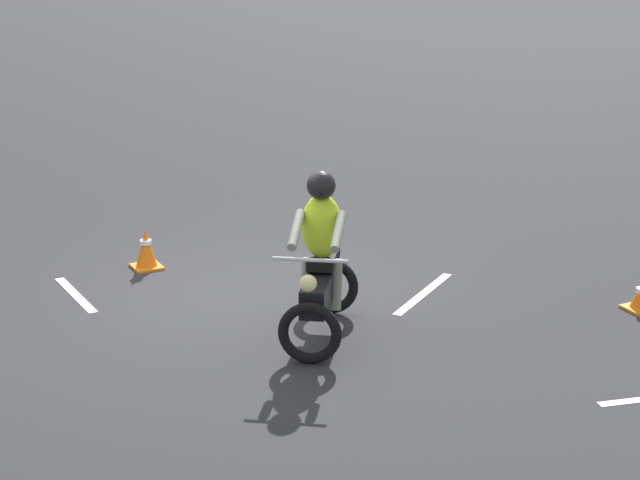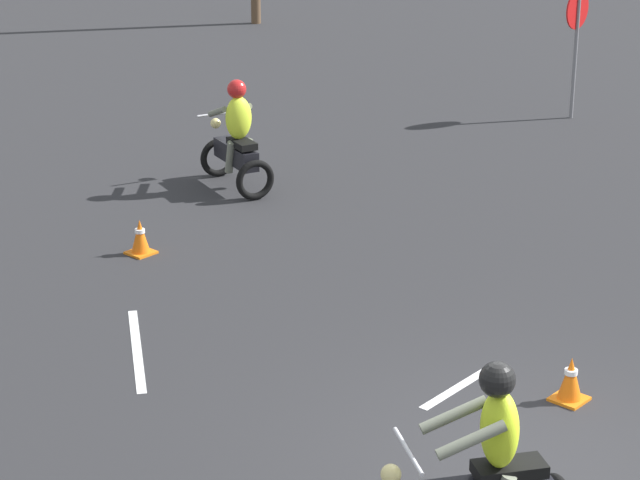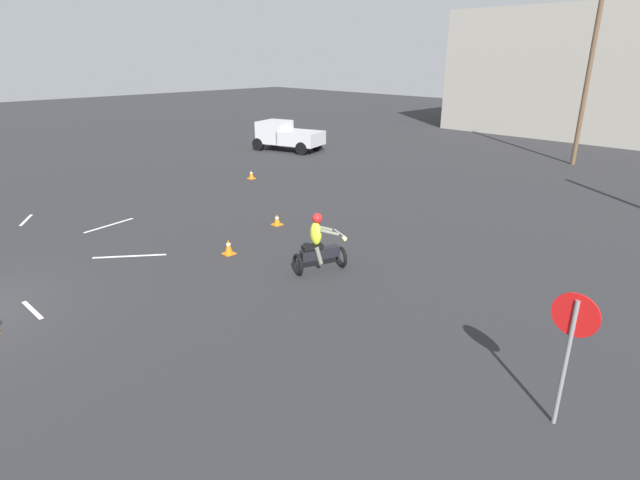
{
  "view_description": "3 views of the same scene",
  "coord_description": "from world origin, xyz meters",
  "px_view_note": "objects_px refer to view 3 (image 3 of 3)",
  "views": [
    {
      "loc": [
        -11.43,
        4.75,
        4.64
      ],
      "look_at": [
        -1.29,
        -0.33,
        1.0
      ],
      "focal_mm": 70.0,
      "sensor_mm": 36.0,
      "label": 1
    },
    {
      "loc": [
        -8.32,
        -4.96,
        5.71
      ],
      "look_at": [
        1.39,
        3.73,
        0.9
      ],
      "focal_mm": 70.0,
      "sensor_mm": 36.0,
      "label": 2
    },
    {
      "loc": [
        12.94,
        -1.0,
        5.57
      ],
      "look_at": [
        4.06,
        7.8,
        0.9
      ],
      "focal_mm": 28.0,
      "sensor_mm": 36.0,
      "label": 3
    }
  ],
  "objects_px": {
    "utility_pole_far": "(588,76)",
    "traffic_cone_mid_left": "(251,175)",
    "motorcycle_rider_background": "(319,246)",
    "traffic_cone_far_right": "(277,220)",
    "stop_sign": "(572,334)",
    "pickup_truck": "(287,135)",
    "traffic_cone_near_left": "(229,247)"
  },
  "relations": [
    {
      "from": "traffic_cone_mid_left",
      "to": "traffic_cone_far_right",
      "type": "xyz_separation_m",
      "value": [
        6.13,
        -3.57,
        -0.01
      ]
    },
    {
      "from": "pickup_truck",
      "to": "traffic_cone_far_right",
      "type": "xyz_separation_m",
      "value": [
        10.55,
        -9.7,
        -0.74
      ]
    },
    {
      "from": "motorcycle_rider_background",
      "to": "pickup_truck",
      "type": "bearing_deg",
      "value": 161.49
    },
    {
      "from": "utility_pole_far",
      "to": "traffic_cone_mid_left",
      "type": "bearing_deg",
      "value": -123.57
    },
    {
      "from": "traffic_cone_far_right",
      "to": "utility_pole_far",
      "type": "distance_m",
      "value": 18.76
    },
    {
      "from": "traffic_cone_far_right",
      "to": "utility_pole_far",
      "type": "height_order",
      "value": "utility_pole_far"
    },
    {
      "from": "motorcycle_rider_background",
      "to": "traffic_cone_near_left",
      "type": "relative_size",
      "value": 3.59
    },
    {
      "from": "motorcycle_rider_background",
      "to": "stop_sign",
      "type": "xyz_separation_m",
      "value": [
        6.93,
        -1.5,
        0.91
      ]
    },
    {
      "from": "traffic_cone_mid_left",
      "to": "utility_pole_far",
      "type": "distance_m",
      "value": 17.77
    },
    {
      "from": "traffic_cone_near_left",
      "to": "stop_sign",
      "type": "bearing_deg",
      "value": -2.82
    },
    {
      "from": "motorcycle_rider_background",
      "to": "traffic_cone_mid_left",
      "type": "distance_m",
      "value": 11.29
    },
    {
      "from": "pickup_truck",
      "to": "traffic_cone_far_right",
      "type": "distance_m",
      "value": 14.35
    },
    {
      "from": "traffic_cone_near_left",
      "to": "utility_pole_far",
      "type": "bearing_deg",
      "value": 83.56
    },
    {
      "from": "motorcycle_rider_background",
      "to": "utility_pole_far",
      "type": "distance_m",
      "value": 20.03
    },
    {
      "from": "pickup_truck",
      "to": "traffic_cone_mid_left",
      "type": "relative_size",
      "value": 11.18
    },
    {
      "from": "motorcycle_rider_background",
      "to": "stop_sign",
      "type": "height_order",
      "value": "stop_sign"
    },
    {
      "from": "motorcycle_rider_background",
      "to": "traffic_cone_far_right",
      "type": "bearing_deg",
      "value": 175.6
    },
    {
      "from": "pickup_truck",
      "to": "traffic_cone_far_right",
      "type": "bearing_deg",
      "value": -149.24
    },
    {
      "from": "pickup_truck",
      "to": "traffic_cone_mid_left",
      "type": "xyz_separation_m",
      "value": [
        4.43,
        -6.13,
        -0.73
      ]
    },
    {
      "from": "utility_pole_far",
      "to": "traffic_cone_far_right",
      "type": "bearing_deg",
      "value": -100.73
    },
    {
      "from": "stop_sign",
      "to": "utility_pole_far",
      "type": "xyz_separation_m",
      "value": [
        -7.35,
        21.16,
        2.91
      ]
    },
    {
      "from": "motorcycle_rider_background",
      "to": "traffic_cone_mid_left",
      "type": "height_order",
      "value": "motorcycle_rider_background"
    },
    {
      "from": "stop_sign",
      "to": "utility_pole_far",
      "type": "bearing_deg",
      "value": 109.16
    },
    {
      "from": "stop_sign",
      "to": "traffic_cone_far_right",
      "type": "bearing_deg",
      "value": 163.24
    },
    {
      "from": "traffic_cone_far_right",
      "to": "utility_pole_far",
      "type": "xyz_separation_m",
      "value": [
        3.4,
        17.92,
        4.36
      ]
    },
    {
      "from": "pickup_truck",
      "to": "utility_pole_far",
      "type": "height_order",
      "value": "utility_pole_far"
    },
    {
      "from": "pickup_truck",
      "to": "traffic_cone_mid_left",
      "type": "bearing_deg",
      "value": -160.82
    },
    {
      "from": "motorcycle_rider_background",
      "to": "utility_pole_far",
      "type": "xyz_separation_m",
      "value": [
        -0.42,
        19.65,
        3.82
      ]
    },
    {
      "from": "stop_sign",
      "to": "traffic_cone_near_left",
      "type": "height_order",
      "value": "stop_sign"
    },
    {
      "from": "traffic_cone_far_right",
      "to": "pickup_truck",
      "type": "bearing_deg",
      "value": 137.42
    },
    {
      "from": "traffic_cone_mid_left",
      "to": "traffic_cone_near_left",
      "type": "bearing_deg",
      "value": -41.36
    },
    {
      "from": "stop_sign",
      "to": "traffic_cone_near_left",
      "type": "xyz_separation_m",
      "value": [
        -9.69,
        0.48,
        -1.41
      ]
    }
  ]
}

